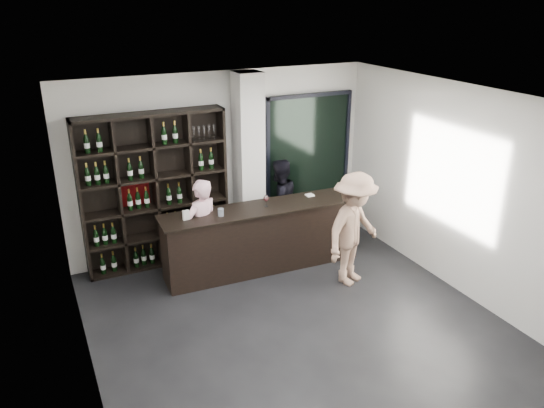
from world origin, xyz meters
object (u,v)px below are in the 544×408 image
tasting_counter (263,238)px  customer (354,229)px  taster_pink (202,230)px  taster_black (279,203)px  wine_shelf (155,192)px

tasting_counter → customer: customer is taller
taster_pink → taster_black: taster_pink is taller
taster_black → customer: size_ratio=0.88×
taster_pink → customer: (1.91, -1.08, 0.07)m
wine_shelf → taster_pink: size_ratio=1.56×
wine_shelf → tasting_counter: bearing=-31.5°
wine_shelf → customer: wine_shelf is taller
wine_shelf → taster_black: wine_shelf is taller
wine_shelf → taster_black: (2.00, -0.17, -0.46)m
tasting_counter → taster_pink: size_ratio=2.01×
wine_shelf → customer: (2.39, -1.80, -0.35)m
taster_pink → taster_black: bearing=178.9°
wine_shelf → taster_black: size_ratio=1.62×
taster_pink → customer: 2.20m
tasting_counter → taster_pink: bearing=173.5°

